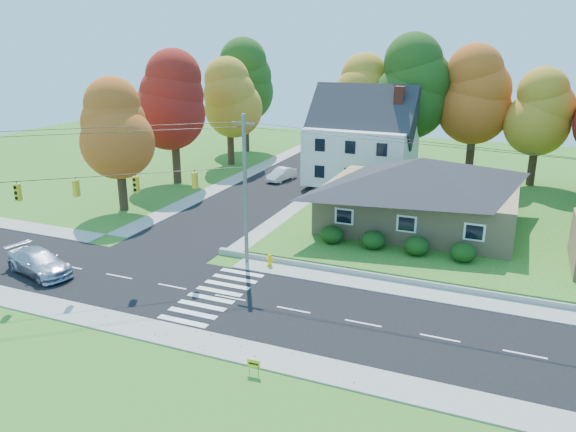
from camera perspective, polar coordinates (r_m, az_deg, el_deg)
name	(u,v)px	position (r m, az deg, el deg)	size (l,w,h in m)	color
ground	(230,298)	(33.29, -5.90, -8.28)	(120.00, 120.00, 0.00)	#3D7923
road_main	(230,298)	(33.29, -5.90, -8.27)	(90.00, 8.00, 0.02)	black
road_cross	(280,183)	(58.66, -0.77, 3.39)	(8.00, 44.00, 0.02)	black
sidewalk_north	(266,267)	(37.33, -2.26, -5.15)	(90.00, 2.00, 0.08)	#9C9A90
sidewalk_south	(183,338)	(29.50, -10.60, -12.06)	(90.00, 2.00, 0.08)	#9C9A90
lawn	(489,218)	(49.31, 19.77, -0.20)	(30.00, 30.00, 0.50)	#3D7923
ranch_house	(420,191)	(44.14, 13.30, 2.44)	(14.60, 10.60, 5.40)	tan
colonial_house	(362,142)	(56.96, 7.53, 7.51)	(10.40, 8.40, 9.60)	silver
hedge_row	(395,243)	(39.03, 10.79, -2.69)	(10.70, 1.70, 1.27)	#163A10
traffic_infrastructure	(236,207)	(32.59, -5.29, 0.89)	(38.10, 10.66, 10.00)	#666059
tree_lot_0	(360,97)	(62.71, 7.33, 11.89)	(6.72, 6.72, 12.51)	#3F2A19
tree_lot_1	(415,87)	(60.30, 12.74, 12.63)	(7.84, 7.84, 14.60)	#3F2A19
tree_lot_2	(476,95)	(60.60, 18.57, 11.56)	(7.28, 7.28, 13.56)	#3F2A19
tree_lot_3	(539,112)	(59.58, 24.17, 9.57)	(6.16, 6.16, 11.47)	#3F2A19
tree_west_0	(117,129)	(50.07, -16.99, 8.48)	(6.16, 6.16, 11.47)	#3F2A19
tree_west_1	(173,101)	(58.45, -11.64, 11.41)	(7.28, 7.28, 13.56)	#3F2A19
tree_west_2	(229,98)	(66.52, -5.99, 11.83)	(6.72, 6.72, 12.51)	#3F2A19
tree_west_3	(245,81)	(74.39, -4.41, 13.50)	(7.84, 7.84, 14.60)	#3F2A19
silver_sedan	(39,262)	(39.38, -23.98, -4.33)	(2.17, 5.33, 1.55)	#B0B4C8
white_car	(281,174)	(59.50, -0.69, 4.26)	(1.39, 3.98, 1.31)	silver
fire_hydrant	(270,261)	(37.24, -1.86, -4.56)	(0.51, 0.40, 0.89)	#E3CA00
yard_sign	(254,364)	(26.08, -3.52, -14.78)	(0.62, 0.08, 0.77)	black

